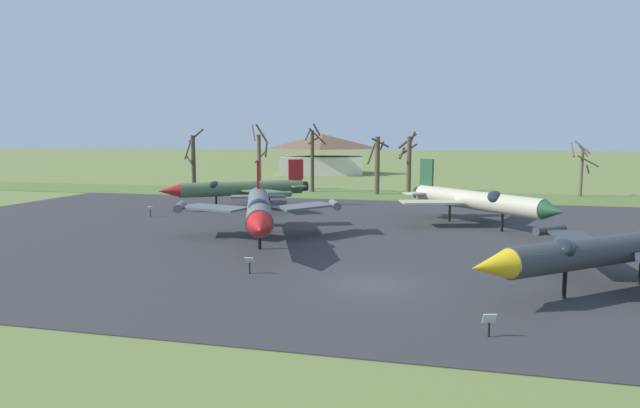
# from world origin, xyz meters

# --- Properties ---
(ground_plane) EXTENTS (600.00, 600.00, 0.00)m
(ground_plane) POSITION_xyz_m (0.00, 0.00, 0.00)
(ground_plane) COLOR olive
(asphalt_apron) EXTENTS (85.79, 45.41, 0.05)m
(asphalt_apron) POSITION_xyz_m (0.00, 13.62, 0.03)
(asphalt_apron) COLOR #333335
(asphalt_apron) RESTS_ON ground
(grass_verge_strip) EXTENTS (145.79, 12.00, 0.06)m
(grass_verge_strip) POSITION_xyz_m (0.00, 42.33, 0.03)
(grass_verge_strip) COLOR #576F32
(grass_verge_strip) RESTS_ON ground
(jet_fighter_front_left) EXTENTS (12.36, 16.93, 5.52)m
(jet_fighter_front_left) POSITION_xyz_m (-9.35, 9.36, 2.42)
(jet_fighter_front_left) COLOR #565B60
(jet_fighter_front_left) RESTS_ON ground
(info_placard_front_left) EXTENTS (0.52, 0.33, 0.97)m
(info_placard_front_left) POSITION_xyz_m (-6.76, 0.61, 0.61)
(info_placard_front_left) COLOR black
(info_placard_front_left) RESTS_ON ground
(jet_fighter_front_right) EXTENTS (13.44, 12.64, 5.15)m
(jet_fighter_front_right) POSITION_xyz_m (10.63, 1.20, 2.07)
(jet_fighter_front_right) COLOR #33383D
(jet_fighter_front_right) RESTS_ON ground
(info_placard_front_right) EXTENTS (0.52, 0.31, 0.94)m
(info_placard_front_right) POSITION_xyz_m (5.09, -6.05, 0.57)
(info_placard_front_right) COLOR black
(info_placard_front_right) RESTS_ON ground
(jet_fighter_rear_center) EXTENTS (13.62, 12.44, 5.04)m
(jet_fighter_rear_center) POSITION_xyz_m (-17.40, 25.97, 2.15)
(jet_fighter_rear_center) COLOR #4C6B47
(jet_fighter_rear_center) RESTS_ON ground
(info_placard_rear_center) EXTENTS (0.53, 0.34, 1.02)m
(info_placard_rear_center) POSITION_xyz_m (-23.27, 18.33, 0.63)
(info_placard_rear_center) COLOR black
(info_placard_rear_center) RESTS_ON ground
(jet_fighter_rear_left) EXTENTS (12.36, 13.04, 5.41)m
(jet_fighter_rear_left) POSITION_xyz_m (5.88, 19.57, 2.26)
(jet_fighter_rear_left) COLOR #B7B293
(jet_fighter_rear_left) RESTS_ON ground
(info_placard_rear_left) EXTENTS (0.64, 0.33, 0.93)m
(info_placard_rear_left) POSITION_xyz_m (11.15, 12.09, 0.60)
(info_placard_rear_left) COLOR black
(info_placard_rear_left) RESTS_ON ground
(bare_tree_far_left) EXTENTS (2.40, 2.37, 8.67)m
(bare_tree_far_left) POSITION_xyz_m (-32.05, 44.74, 4.16)
(bare_tree_far_left) COLOR #42382D
(bare_tree_far_left) RESTS_ON ground
(bare_tree_left_of_center) EXTENTS (2.71, 3.02, 9.32)m
(bare_tree_left_of_center) POSITION_xyz_m (-22.51, 46.23, 4.53)
(bare_tree_left_of_center) COLOR brown
(bare_tree_left_of_center) RESTS_ON ground
(bare_tree_center) EXTENTS (2.86, 2.84, 9.26)m
(bare_tree_center) POSITION_xyz_m (-14.29, 44.38, 4.71)
(bare_tree_center) COLOR #42382D
(bare_tree_center) RESTS_ON ground
(bare_tree_right_of_center) EXTENTS (2.94, 2.96, 7.50)m
(bare_tree_right_of_center) POSITION_xyz_m (-5.43, 43.41, 4.06)
(bare_tree_right_of_center) COLOR brown
(bare_tree_right_of_center) RESTS_ON ground
(bare_tree_far_right) EXTENTS (2.64, 2.56, 8.25)m
(bare_tree_far_right) POSITION_xyz_m (-1.72, 47.56, 4.36)
(bare_tree_far_right) COLOR brown
(bare_tree_far_right) RESTS_ON ground
(bare_tree_backdrop_extra) EXTENTS (3.06, 3.05, 7.00)m
(bare_tree_backdrop_extra) POSITION_xyz_m (19.65, 46.36, 3.71)
(bare_tree_backdrop_extra) COLOR brown
(bare_tree_backdrop_extra) RESTS_ON ground
(visitor_building) EXTENTS (18.87, 15.52, 8.12)m
(visitor_building) POSITION_xyz_m (-21.48, 81.18, 4.11)
(visitor_building) COLOR beige
(visitor_building) RESTS_ON ground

